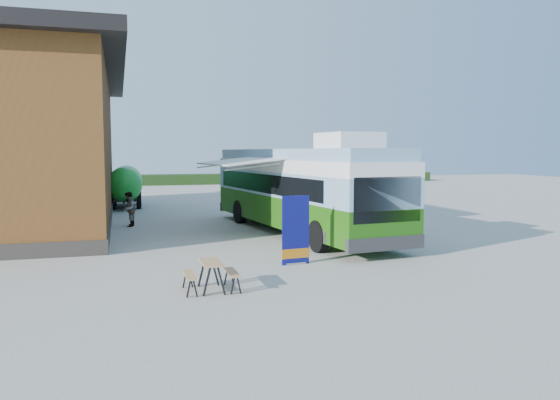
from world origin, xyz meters
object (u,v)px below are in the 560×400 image
object	(u,v)px
person_a	(271,200)
slurry_tanker	(126,184)
picnic_table	(211,269)
bus	(299,187)
banner	(296,236)
person_b	(128,209)

from	to	relation	value
person_a	slurry_tanker	world-z (taller)	slurry_tanker
picnic_table	person_a	size ratio (longest dim) A/B	0.66
picnic_table	person_a	bearing A→B (deg)	69.25
bus	slurry_tanker	size ratio (longest dim) A/B	1.98
banner	person_a	size ratio (longest dim) A/B	1.06
person_a	person_b	size ratio (longest dim) A/B	1.25
banner	picnic_table	size ratio (longest dim) A/B	1.61
bus	picnic_table	bearing A→B (deg)	-127.59
person_a	person_b	world-z (taller)	person_a
banner	slurry_tanker	world-z (taller)	slurry_tanker
bus	banner	world-z (taller)	bus
bus	slurry_tanker	bearing A→B (deg)	110.42
slurry_tanker	person_b	bearing A→B (deg)	-87.67
banner	person_a	distance (m)	10.55
person_b	slurry_tanker	xyz separation A→B (m)	(-0.00, 9.12, 0.64)
person_b	slurry_tanker	size ratio (longest dim) A/B	0.23
bus	banner	distance (m)	6.41
bus	banner	size ratio (longest dim) A/B	6.42
picnic_table	person_b	world-z (taller)	person_b
person_b	banner	bearing A→B (deg)	37.06
bus	slurry_tanker	world-z (taller)	bus
picnic_table	person_a	world-z (taller)	person_a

